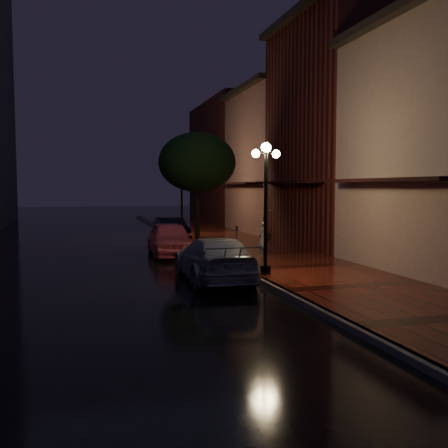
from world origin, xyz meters
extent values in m
plane|color=black|center=(0.00, 0.00, 0.00)|extent=(120.00, 120.00, 0.00)
cube|color=#49170D|center=(2.25, 0.00, 0.07)|extent=(4.50, 60.00, 0.15)
cube|color=#595451|center=(0.00, 0.00, 0.07)|extent=(0.25, 60.00, 0.15)
cube|color=#511914|center=(7.00, 2.00, 5.50)|extent=(5.00, 8.00, 11.00)
cube|color=#8C5951|center=(7.00, 10.00, 4.50)|extent=(5.00, 8.00, 9.00)
cube|color=#511914|center=(7.00, 20.00, 5.00)|extent=(5.00, 12.00, 10.00)
cylinder|color=black|center=(0.35, -5.00, 2.15)|extent=(0.12, 0.12, 4.00)
cylinder|color=black|center=(0.35, -5.00, 0.30)|extent=(0.36, 0.36, 0.30)
cube|color=black|center=(0.35, -5.00, 4.15)|extent=(0.70, 0.08, 0.08)
sphere|color=#F5D193|center=(0.35, -5.00, 4.30)|extent=(0.32, 0.32, 0.32)
sphere|color=#F5D193|center=(0.00, -5.00, 4.10)|extent=(0.26, 0.26, 0.26)
sphere|color=#F5D193|center=(0.70, -5.00, 4.10)|extent=(0.26, 0.26, 0.26)
cylinder|color=black|center=(0.35, 9.00, 2.15)|extent=(0.12, 0.12, 4.00)
cylinder|color=black|center=(0.35, 9.00, 0.30)|extent=(0.36, 0.36, 0.30)
cube|color=black|center=(0.35, 9.00, 4.15)|extent=(0.70, 0.08, 0.08)
sphere|color=#F5D193|center=(0.35, 9.00, 4.30)|extent=(0.32, 0.32, 0.32)
sphere|color=#F5D193|center=(0.00, 9.00, 4.10)|extent=(0.26, 0.26, 0.26)
sphere|color=#F5D193|center=(0.70, 9.00, 4.10)|extent=(0.26, 0.26, 0.26)
cylinder|color=black|center=(0.60, 6.00, 1.75)|extent=(0.28, 0.28, 3.20)
ellipsoid|color=black|center=(0.60, 6.00, 4.35)|extent=(4.16, 4.16, 3.20)
sphere|color=black|center=(1.30, 6.60, 3.75)|extent=(1.80, 1.80, 1.80)
sphere|color=black|center=(0.00, 5.30, 3.85)|extent=(1.80, 1.80, 1.80)
imported|color=#E75F6B|center=(-1.68, 1.48, 0.75)|extent=(1.97, 4.48, 1.50)
imported|color=black|center=(-0.60, 7.32, 0.66)|extent=(1.54, 4.07, 1.33)
imported|color=#94959B|center=(-1.34, -4.81, 0.71)|extent=(2.11, 4.95, 1.42)
imported|color=white|center=(1.79, -0.96, 0.88)|extent=(0.63, 0.54, 1.46)
imported|color=silver|center=(1.79, -0.96, 1.80)|extent=(0.85, 0.86, 0.78)
cylinder|color=black|center=(1.79, -0.96, 1.22)|extent=(0.02, 0.02, 1.16)
cube|color=black|center=(2.03, -1.01, 0.97)|extent=(0.12, 0.27, 0.29)
cylinder|color=black|center=(1.00, 0.19, 0.65)|extent=(0.05, 0.05, 1.01)
cube|color=black|center=(1.00, 0.19, 1.25)|extent=(0.13, 0.10, 0.20)
camera|label=1|loc=(-5.45, -20.23, 3.03)|focal=40.00mm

